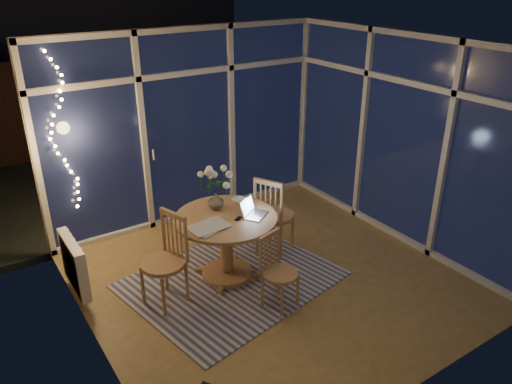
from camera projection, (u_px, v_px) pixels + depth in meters
floor at (272, 278)px, 5.74m from camera, size 4.00×4.00×0.00m
ceiling at (276, 46)px, 4.65m from camera, size 4.00×4.00×0.00m
wall_back at (187, 127)px, 6.71m from camera, size 4.00×0.04×2.60m
wall_front at (431, 261)px, 3.68m from camera, size 4.00×0.04×2.60m
wall_left at (80, 225)px, 4.19m from camera, size 0.04×4.00×2.60m
wall_right at (404, 140)px, 6.20m from camera, size 0.04×4.00×2.60m
window_wall_back at (189, 127)px, 6.68m from camera, size 4.00×0.10×2.60m
window_wall_right at (402, 141)px, 6.18m from camera, size 0.10×4.00×2.60m
radiator at (74, 264)px, 5.28m from camera, size 0.10×0.70×0.58m
fairy_lights at (61, 134)px, 5.69m from camera, size 0.24×0.10×1.85m
garden_patio at (146, 151)px, 9.80m from camera, size 12.00×6.00×0.10m
garden_fence at (106, 101)px, 9.52m from camera, size 11.00×0.08×1.80m
neighbour_roof at (69, 16)px, 11.40m from camera, size 7.00×3.00×2.20m
garden_shrubs at (104, 166)px, 7.72m from camera, size 0.90×0.90×0.90m
rug at (232, 279)px, 5.71m from camera, size 2.49×2.14×0.01m
dining_table at (227, 247)px, 5.62m from camera, size 1.33×1.33×0.77m
chair_left at (163, 262)px, 5.12m from camera, size 0.60×0.60×1.03m
chair_right at (275, 213)px, 6.08m from camera, size 0.65×0.65×1.05m
chair_front at (280, 272)px, 5.12m from camera, size 0.47×0.47×0.84m
laptop at (256, 207)px, 5.44m from camera, size 0.37×0.36×0.21m
flower_vase at (216, 200)px, 5.60m from camera, size 0.24×0.24×0.21m
bowl at (239, 201)px, 5.78m from camera, size 0.18×0.18×0.04m
newspapers at (208, 226)px, 5.25m from camera, size 0.44×0.38×0.02m
phone at (238, 219)px, 5.41m from camera, size 0.11×0.09×0.01m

